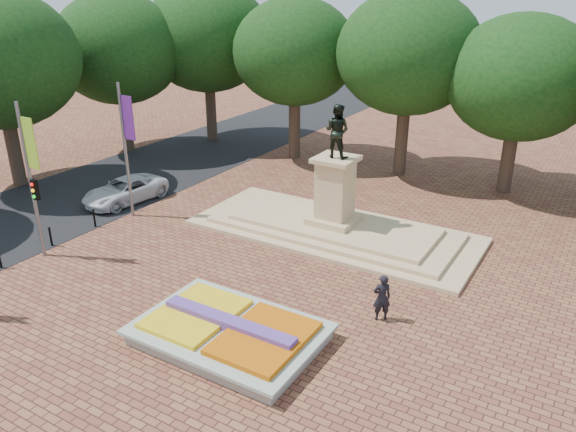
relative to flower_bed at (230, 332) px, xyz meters
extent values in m
plane|color=brown|center=(-1.03, 2.00, -0.38)|extent=(90.00, 90.00, 0.00)
cube|color=black|center=(-16.03, 7.00, -0.37)|extent=(9.00, 90.00, 0.02)
cube|color=gray|center=(-0.03, 0.00, -0.15)|extent=(6.00, 4.00, 0.45)
cube|color=#B5C2B0|center=(-0.03, 0.00, 0.12)|extent=(6.30, 4.30, 0.12)
cube|color=orange|center=(1.42, 0.00, 0.25)|extent=(2.60, 3.40, 0.22)
cube|color=yellow|center=(-1.48, 0.00, 0.24)|extent=(2.60, 3.40, 0.18)
cube|color=#4B2D7B|center=(-0.03, 0.00, 0.34)|extent=(5.20, 0.55, 0.38)
cube|color=tan|center=(-1.03, 10.00, -0.28)|extent=(14.00, 6.00, 0.20)
cube|color=tan|center=(-1.03, 10.00, -0.08)|extent=(12.00, 5.00, 0.20)
cube|color=tan|center=(-1.03, 10.00, 0.12)|extent=(10.00, 4.00, 0.20)
cube|color=tan|center=(-1.03, 10.00, 0.37)|extent=(2.20, 2.20, 0.30)
cube|color=tan|center=(-1.03, 10.00, 1.92)|extent=(1.50, 1.50, 2.80)
cube|color=tan|center=(-1.03, 10.00, 3.42)|extent=(1.90, 1.90, 0.20)
imported|color=black|center=(-1.03, 10.00, 4.77)|extent=(1.22, 0.95, 2.50)
cylinder|color=#3A2C20|center=(-17.03, 20.00, 1.62)|extent=(0.80, 0.80, 4.00)
ellipsoid|color=black|center=(-17.03, 20.00, 6.32)|extent=(8.80, 8.80, 7.48)
cylinder|color=#3A2C20|center=(-9.03, 20.00, 1.62)|extent=(0.80, 0.80, 4.00)
ellipsoid|color=black|center=(-9.03, 20.00, 6.32)|extent=(8.80, 8.80, 7.48)
cylinder|color=#3A2C20|center=(-2.03, 20.00, 1.62)|extent=(0.80, 0.80, 4.00)
ellipsoid|color=black|center=(-2.03, 20.00, 6.32)|extent=(8.80, 8.80, 7.48)
cylinder|color=#3A2C20|center=(4.97, 20.00, 1.62)|extent=(0.80, 0.80, 4.00)
ellipsoid|color=black|center=(4.97, 20.00, 6.32)|extent=(8.80, 8.80, 7.48)
cylinder|color=#3A2C20|center=(-20.53, 7.00, 1.54)|extent=(0.80, 0.80, 3.84)
ellipsoid|color=black|center=(-20.53, 7.00, 6.03)|extent=(8.40, 8.40, 7.14)
cylinder|color=#3A2C20|center=(-20.53, 15.00, 1.54)|extent=(0.80, 0.80, 3.84)
ellipsoid|color=black|center=(-20.53, 15.00, 6.03)|extent=(8.40, 8.40, 7.14)
cylinder|color=slate|center=(-11.23, 1.00, 3.12)|extent=(0.16, 0.16, 7.00)
cube|color=#99CD29|center=(-10.78, 1.00, 4.92)|extent=(0.70, 0.04, 2.20)
cylinder|color=slate|center=(-11.23, 6.50, 3.12)|extent=(0.16, 0.16, 7.00)
cube|color=#5E1E7F|center=(-10.78, 6.50, 4.92)|extent=(0.70, 0.04, 2.20)
cube|color=black|center=(-11.03, 1.00, 2.82)|extent=(0.28, 0.18, 0.90)
cylinder|color=black|center=(-11.73, -0.80, 0.07)|extent=(0.10, 0.10, 0.90)
cylinder|color=black|center=(-11.73, 1.80, 0.07)|extent=(0.10, 0.10, 0.90)
sphere|color=black|center=(-11.73, 1.80, 0.54)|extent=(0.12, 0.12, 0.12)
cylinder|color=black|center=(-11.73, 4.40, 0.07)|extent=(0.10, 0.10, 0.90)
sphere|color=black|center=(-11.73, 4.40, 0.54)|extent=(0.12, 0.12, 0.12)
cylinder|color=black|center=(-11.73, 7.00, 0.07)|extent=(0.10, 0.10, 0.90)
sphere|color=black|center=(-11.73, 7.00, 0.54)|extent=(0.12, 0.12, 0.12)
imported|color=silver|center=(-13.03, 7.76, 0.30)|extent=(2.84, 5.13, 1.36)
imported|color=black|center=(3.94, 3.97, 0.54)|extent=(0.80, 0.77, 1.84)
camera|label=1|loc=(10.11, -12.90, 11.14)|focal=35.00mm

